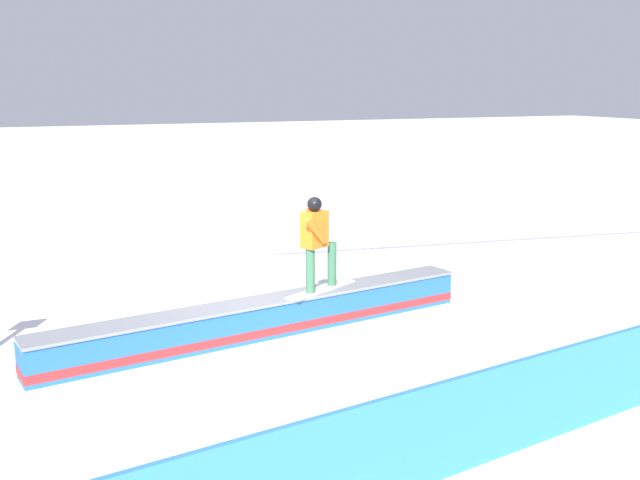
# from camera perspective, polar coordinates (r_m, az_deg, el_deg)

# --- Properties ---
(ground_plane) EXTENTS (120.00, 120.00, 0.00)m
(ground_plane) POSITION_cam_1_polar(r_m,az_deg,el_deg) (11.01, -4.27, -7.38)
(ground_plane) COLOR white
(grind_box) EXTENTS (6.89, 1.64, 0.55)m
(grind_box) POSITION_cam_1_polar(r_m,az_deg,el_deg) (10.93, -4.29, -6.14)
(grind_box) COLOR #2666B7
(grind_box) RESTS_ON ground_plane
(snowboarder) EXTENTS (1.38, 0.91, 1.47)m
(snowboarder) POSITION_cam_1_polar(r_m,az_deg,el_deg) (11.03, -0.27, 0.01)
(snowboarder) COLOR silver
(snowboarder) RESTS_ON grind_box
(safety_fence) EXTENTS (12.34, 2.04, 0.98)m
(safety_fence) POSITION_cam_1_polar(r_m,az_deg,el_deg) (7.03, 8.29, -14.84)
(safety_fence) COLOR #3583ED
(safety_fence) RESTS_ON ground_plane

